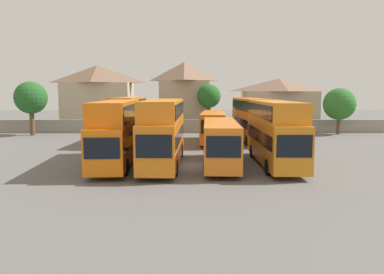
{
  "coord_description": "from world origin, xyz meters",
  "views": [
    {
      "loc": [
        -0.16,
        -28.65,
        5.66
      ],
      "look_at": [
        0.0,
        3.0,
        1.84
      ],
      "focal_mm": 35.37,
      "sensor_mm": 36.0,
      "label": 1
    }
  ],
  "objects_px": {
    "house_terrace_centre": "(184,94)",
    "bus_4": "(275,129)",
    "bus_6": "(166,126)",
    "house_terrace_right": "(279,102)",
    "bus_7": "(213,125)",
    "tree_right_of_lot": "(31,98)",
    "bus_1": "(116,129)",
    "bus_8": "(251,118)",
    "bus_3": "(220,141)",
    "tree_left_of_lot": "(339,104)",
    "tree_behind_wall": "(209,97)",
    "house_terrace_left": "(98,96)",
    "bus_2": "(163,129)",
    "bus_5": "(129,117)"
  },
  "relations": [
    {
      "from": "bus_5",
      "to": "tree_left_of_lot",
      "type": "xyz_separation_m",
      "value": [
        26.55,
        7.94,
        1.18
      ]
    },
    {
      "from": "bus_5",
      "to": "bus_1",
      "type": "bearing_deg",
      "value": 6.62
    },
    {
      "from": "bus_7",
      "to": "tree_right_of_lot",
      "type": "height_order",
      "value": "tree_right_of_lot"
    },
    {
      "from": "bus_4",
      "to": "house_terrace_left",
      "type": "height_order",
      "value": "house_terrace_left"
    },
    {
      "from": "bus_1",
      "to": "house_terrace_centre",
      "type": "height_order",
      "value": "house_terrace_centre"
    },
    {
      "from": "bus_7",
      "to": "house_terrace_centre",
      "type": "distance_m",
      "value": 18.36
    },
    {
      "from": "house_terrace_left",
      "to": "house_terrace_centre",
      "type": "distance_m",
      "value": 13.5
    },
    {
      "from": "house_terrace_centre",
      "to": "tree_behind_wall",
      "type": "distance_m",
      "value": 6.08
    },
    {
      "from": "bus_4",
      "to": "bus_7",
      "type": "xyz_separation_m",
      "value": [
        -3.9,
        12.8,
        -0.84
      ]
    },
    {
      "from": "bus_7",
      "to": "bus_3",
      "type": "bearing_deg",
      "value": 3.65
    },
    {
      "from": "house_terrace_centre",
      "to": "bus_4",
      "type": "bearing_deg",
      "value": -76.45
    },
    {
      "from": "bus_3",
      "to": "tree_left_of_lot",
      "type": "height_order",
      "value": "tree_left_of_lot"
    },
    {
      "from": "bus_6",
      "to": "bus_7",
      "type": "bearing_deg",
      "value": 94.67
    },
    {
      "from": "bus_6",
      "to": "house_terrace_left",
      "type": "distance_m",
      "value": 21.39
    },
    {
      "from": "bus_3",
      "to": "tree_left_of_lot",
      "type": "bearing_deg",
      "value": 143.54
    },
    {
      "from": "bus_8",
      "to": "tree_right_of_lot",
      "type": "relative_size",
      "value": 1.5
    },
    {
      "from": "bus_8",
      "to": "house_terrace_centre",
      "type": "height_order",
      "value": "house_terrace_centre"
    },
    {
      "from": "bus_2",
      "to": "bus_6",
      "type": "distance_m",
      "value": 12.82
    },
    {
      "from": "bus_8",
      "to": "tree_left_of_lot",
      "type": "distance_m",
      "value": 15.06
    },
    {
      "from": "house_terrace_left",
      "to": "tree_left_of_lot",
      "type": "distance_m",
      "value": 35.36
    },
    {
      "from": "tree_behind_wall",
      "to": "tree_right_of_lot",
      "type": "xyz_separation_m",
      "value": [
        -23.18,
        -5.5,
        -0.11
      ]
    },
    {
      "from": "house_terrace_left",
      "to": "tree_behind_wall",
      "type": "bearing_deg",
      "value": -15.85
    },
    {
      "from": "bus_1",
      "to": "tree_behind_wall",
      "type": "xyz_separation_m",
      "value": [
        8.41,
        25.33,
        2.15
      ]
    },
    {
      "from": "bus_1",
      "to": "bus_3",
      "type": "xyz_separation_m",
      "value": [
        8.01,
        -0.72,
        -0.85
      ]
    },
    {
      "from": "bus_8",
      "to": "house_terrace_right",
      "type": "height_order",
      "value": "house_terrace_right"
    },
    {
      "from": "bus_7",
      "to": "bus_8",
      "type": "distance_m",
      "value": 4.38
    },
    {
      "from": "bus_1",
      "to": "bus_5",
      "type": "distance_m",
      "value": 12.94
    },
    {
      "from": "bus_7",
      "to": "tree_right_of_lot",
      "type": "xyz_separation_m",
      "value": [
        -23.06,
        7.32,
        2.89
      ]
    },
    {
      "from": "house_terrace_centre",
      "to": "bus_5",
      "type": "bearing_deg",
      "value": -108.92
    },
    {
      "from": "tree_behind_wall",
      "to": "tree_right_of_lot",
      "type": "relative_size",
      "value": 0.96
    },
    {
      "from": "bus_4",
      "to": "house_terrace_right",
      "type": "relative_size",
      "value": 1.0
    },
    {
      "from": "bus_5",
      "to": "tree_right_of_lot",
      "type": "bearing_deg",
      "value": -115.23
    },
    {
      "from": "bus_1",
      "to": "bus_6",
      "type": "relative_size",
      "value": 1.0
    },
    {
      "from": "house_terrace_right",
      "to": "house_terrace_left",
      "type": "bearing_deg",
      "value": -178.09
    },
    {
      "from": "bus_6",
      "to": "house_terrace_centre",
      "type": "xyz_separation_m",
      "value": [
        1.82,
        17.72,
        3.32
      ]
    },
    {
      "from": "bus_4",
      "to": "bus_7",
      "type": "distance_m",
      "value": 13.4
    },
    {
      "from": "bus_5",
      "to": "tree_behind_wall",
      "type": "bearing_deg",
      "value": 144.26
    },
    {
      "from": "bus_3",
      "to": "house_terrace_left",
      "type": "distance_m",
      "value": 35.23
    },
    {
      "from": "bus_8",
      "to": "tree_behind_wall",
      "type": "relative_size",
      "value": 1.55
    },
    {
      "from": "bus_1",
      "to": "bus_5",
      "type": "height_order",
      "value": "bus_5"
    },
    {
      "from": "bus_5",
      "to": "bus_8",
      "type": "xyz_separation_m",
      "value": [
        13.66,
        0.23,
        -0.06
      ]
    },
    {
      "from": "bus_2",
      "to": "bus_1",
      "type": "bearing_deg",
      "value": -92.29
    },
    {
      "from": "bus_1",
      "to": "house_terrace_centre",
      "type": "distance_m",
      "value": 30.72
    },
    {
      "from": "bus_7",
      "to": "bus_8",
      "type": "bearing_deg",
      "value": 102.99
    },
    {
      "from": "tree_behind_wall",
      "to": "bus_2",
      "type": "bearing_deg",
      "value": -100.52
    },
    {
      "from": "bus_7",
      "to": "tree_behind_wall",
      "type": "height_order",
      "value": "tree_behind_wall"
    },
    {
      "from": "bus_2",
      "to": "tree_left_of_lot",
      "type": "height_order",
      "value": "tree_left_of_lot"
    },
    {
      "from": "bus_8",
      "to": "house_terrace_centre",
      "type": "relative_size",
      "value": 1.02
    },
    {
      "from": "bus_3",
      "to": "bus_4",
      "type": "distance_m",
      "value": 4.29
    },
    {
      "from": "bus_6",
      "to": "house_terrace_right",
      "type": "relative_size",
      "value": 1.06
    }
  ]
}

